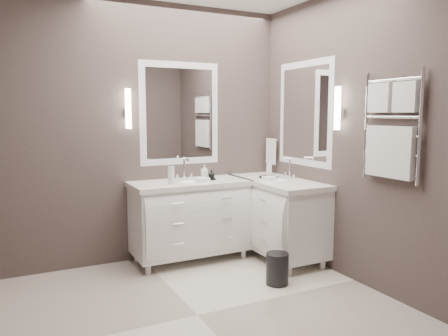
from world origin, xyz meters
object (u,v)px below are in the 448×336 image
vanity_right (277,213)px  towel_ladder (391,133)px  vanity_back (190,215)px  waste_bin (277,269)px

vanity_right → towel_ladder: towel_ladder is taller
vanity_back → waste_bin: size_ratio=4.28×
vanity_right → towel_ladder: (0.23, -1.30, 0.91)m
vanity_back → towel_ladder: 2.16m
vanity_right → waste_bin: bearing=-122.9°
vanity_back → waste_bin: (0.45, -0.98, -0.34)m
vanity_back → towel_ladder: (1.10, -1.63, 0.91)m
vanity_right → vanity_back: bearing=159.6°
waste_bin → towel_ladder: bearing=-44.7°
towel_ladder → waste_bin: size_ratio=3.10×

